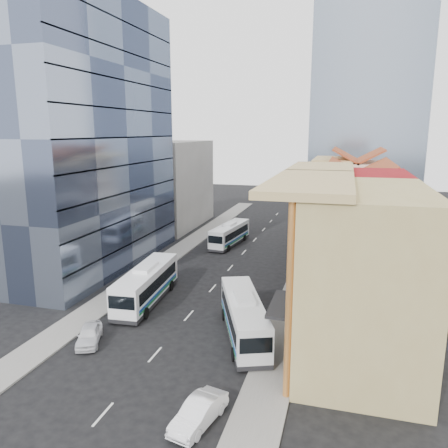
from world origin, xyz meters
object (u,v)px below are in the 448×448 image
(bus_left_near, at_px, (147,284))
(sedan_left, at_px, (89,334))
(shophouse_tan, at_px, (363,275))
(sedan_right, at_px, (199,413))
(bus_left_far, at_px, (230,234))
(office_tower, at_px, (80,137))
(bus_right, at_px, (244,316))

(bus_left_near, distance_m, sedan_left, 8.71)
(shophouse_tan, distance_m, sedan_right, 14.38)
(shophouse_tan, height_order, bus_left_far, shophouse_tan)
(office_tower, height_order, bus_left_near, office_tower)
(bus_left_far, bearing_deg, bus_right, -65.77)
(bus_left_near, height_order, sedan_left, bus_left_near)
(shophouse_tan, xyz_separation_m, bus_left_near, (-18.86, 4.91, -4.21))
(bus_right, distance_m, sedan_left, 11.80)
(bus_right, xyz_separation_m, sedan_right, (0.00, -10.73, -1.03))
(bus_left_far, bearing_deg, office_tower, -130.19)
(sedan_right, bearing_deg, bus_right, 103.01)
(shophouse_tan, bearing_deg, bus_left_far, 121.75)
(shophouse_tan, bearing_deg, sedan_right, -129.50)
(sedan_left, relative_size, sedan_right, 0.95)
(bus_left_near, xyz_separation_m, bus_right, (10.36, -4.49, -0.06))
(sedan_right, bearing_deg, office_tower, 145.79)
(bus_left_far, bearing_deg, shophouse_tan, -51.28)
(bus_right, bearing_deg, sedan_left, 178.99)
(office_tower, distance_m, bus_left_far, 23.54)
(office_tower, bearing_deg, bus_right, -31.11)
(bus_left_far, height_order, sedan_left, bus_left_far)
(office_tower, xyz_separation_m, sedan_left, (11.50, -17.71, -14.32))
(office_tower, distance_m, sedan_right, 36.08)
(bus_left_near, height_order, bus_left_far, bus_left_near)
(sedan_left, bearing_deg, bus_left_far, 61.94)
(bus_right, relative_size, sedan_right, 2.55)
(bus_left_near, height_order, sedan_right, bus_left_near)
(shophouse_tan, height_order, sedan_left, shophouse_tan)
(bus_left_near, xyz_separation_m, bus_left_far, (2.05, 22.25, -0.19))
(bus_left_near, relative_size, sedan_left, 2.78)
(shophouse_tan, bearing_deg, sedan_left, -169.24)
(bus_left_far, relative_size, sedan_right, 2.36)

